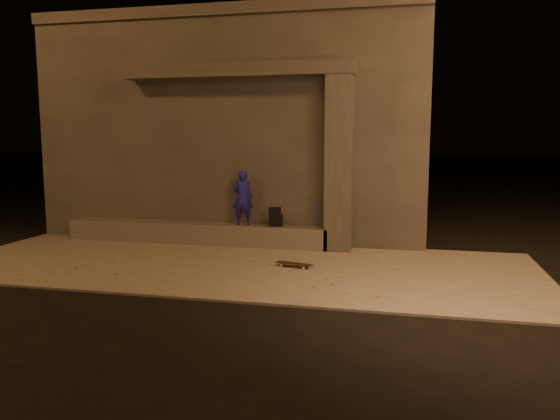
% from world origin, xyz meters
% --- Properties ---
extents(ground, '(120.00, 120.00, 0.00)m').
position_xyz_m(ground, '(0.00, 0.00, 0.00)').
color(ground, black).
rests_on(ground, ground).
extents(sidewalk, '(11.00, 4.40, 0.04)m').
position_xyz_m(sidewalk, '(0.00, 2.00, 0.02)').
color(sidewalk, '#615D55').
rests_on(sidewalk, ground).
extents(building, '(9.00, 5.10, 5.22)m').
position_xyz_m(building, '(-1.00, 6.49, 2.61)').
color(building, '#373532').
rests_on(building, ground).
extents(ledge, '(6.00, 0.55, 0.45)m').
position_xyz_m(ledge, '(-1.50, 3.75, 0.27)').
color(ledge, '#595550').
rests_on(ledge, sidewalk).
extents(column, '(0.55, 0.55, 3.60)m').
position_xyz_m(column, '(1.70, 3.75, 1.84)').
color(column, '#373532').
rests_on(column, sidewalk).
extents(canopy, '(5.00, 0.70, 0.28)m').
position_xyz_m(canopy, '(-0.50, 3.80, 3.78)').
color(canopy, '#373532').
rests_on(canopy, column).
extents(skateboarder, '(0.48, 0.36, 1.19)m').
position_xyz_m(skateboarder, '(-0.40, 3.75, 1.09)').
color(skateboarder, '#18158E').
rests_on(skateboarder, ledge).
extents(backpack, '(0.34, 0.26, 0.42)m').
position_xyz_m(backpack, '(0.34, 3.75, 0.63)').
color(backpack, black).
rests_on(backpack, ledge).
extents(skateboard, '(0.70, 0.34, 0.07)m').
position_xyz_m(skateboard, '(1.11, 2.00, 0.10)').
color(skateboard, black).
rests_on(skateboard, sidewalk).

